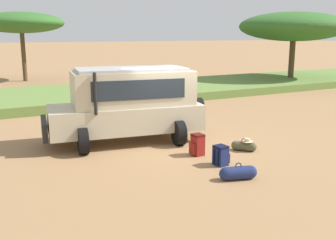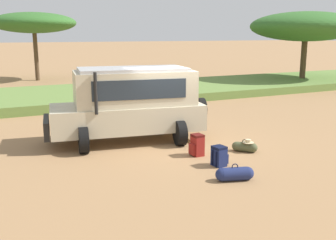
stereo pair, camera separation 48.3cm
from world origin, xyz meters
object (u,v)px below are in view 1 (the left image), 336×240
backpack_cluster_center (197,145)px  duffel_bag_soft_canvas (238,173)px  duffel_bag_low_black_case (244,146)px  acacia_tree_centre_back (21,23)px  backpack_beside_front_wheel (221,156)px  safari_vehicle (128,103)px  acacia_tree_right_mid (294,27)px

backpack_cluster_center → duffel_bag_soft_canvas: bearing=-94.4°
duffel_bag_low_black_case → acacia_tree_centre_back: size_ratio=0.10×
backpack_beside_front_wheel → duffel_bag_soft_canvas: bearing=-103.3°
acacia_tree_centre_back → duffel_bag_low_black_case: bearing=-82.0°
backpack_cluster_center → acacia_tree_centre_back: size_ratio=0.10×
duffel_bag_low_black_case → backpack_cluster_center: bearing=169.0°
safari_vehicle → acacia_tree_centre_back: size_ratio=0.88×
duffel_bag_low_black_case → duffel_bag_soft_canvas: 2.50m
duffel_bag_soft_canvas → acacia_tree_centre_back: size_ratio=0.15×
safari_vehicle → backpack_cluster_center: (1.19, -2.38, -0.98)m
safari_vehicle → duffel_bag_soft_canvas: 4.78m
duffel_bag_soft_canvas → acacia_tree_right_mid: acacia_tree_right_mid is taller
acacia_tree_right_mid → duffel_bag_soft_canvas: bearing=-138.3°
safari_vehicle → duffel_bag_soft_canvas: safari_vehicle is taller
duffel_bag_soft_canvas → acacia_tree_right_mid: (15.19, 13.52, 3.82)m
backpack_beside_front_wheel → duffel_bag_low_black_case: bearing=28.5°
backpack_beside_front_wheel → backpack_cluster_center: 1.06m
backpack_cluster_center → duffel_bag_soft_canvas: backpack_cluster_center is taller
safari_vehicle → acacia_tree_right_mid: (16.21, 9.00, 2.69)m
acacia_tree_centre_back → acacia_tree_right_mid: (16.64, -10.51, -0.30)m
acacia_tree_centre_back → acacia_tree_right_mid: bearing=-32.3°
backpack_cluster_center → acacia_tree_centre_back: acacia_tree_centre_back is taller
safari_vehicle → backpack_beside_front_wheel: 3.81m
duffel_bag_low_black_case → safari_vehicle: bearing=135.2°
safari_vehicle → backpack_beside_front_wheel: (1.28, -3.44, -1.03)m
duffel_bag_soft_canvas → acacia_tree_right_mid: bearing=41.7°
duffel_bag_low_black_case → acacia_tree_right_mid: bearing=40.8°
duffel_bag_soft_canvas → acacia_tree_centre_back: (-1.44, 24.03, 4.12)m
backpack_beside_front_wheel → duffel_bag_low_black_case: size_ratio=0.85×
safari_vehicle → acacia_tree_centre_back: acacia_tree_centre_back is taller
backpack_cluster_center → duffel_bag_low_black_case: bearing=-11.0°
safari_vehicle → backpack_cluster_center: bearing=-63.5°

